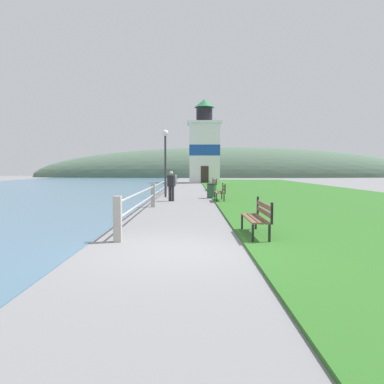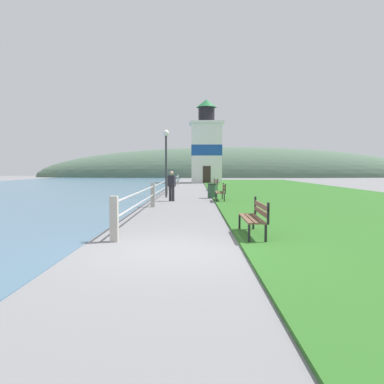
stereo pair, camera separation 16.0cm
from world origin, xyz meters
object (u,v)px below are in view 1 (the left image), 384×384
at_px(lighthouse, 205,148).
at_px(person_strolling, 172,185).
at_px(park_bench_midway, 222,191).
at_px(lamp_post, 166,151).
at_px(park_bench_near, 259,216).
at_px(park_bench_far, 213,184).
at_px(trash_bin, 212,191).

height_order(lighthouse, person_strolling, lighthouse).
height_order(park_bench_midway, lamp_post, lamp_post).
distance_m(park_bench_near, lamp_post, 13.49).
bearing_deg(park_bench_near, person_strolling, -75.36).
distance_m(park_bench_midway, park_bench_far, 9.64).
bearing_deg(trash_bin, lighthouse, 89.13).
relative_size(park_bench_near, park_bench_far, 0.96).
distance_m(park_bench_midway, trash_bin, 2.20).
bearing_deg(trash_bin, lamp_post, 166.29).
xyz_separation_m(park_bench_near, lighthouse, (-0.15, 36.16, 3.67)).
relative_size(park_bench_midway, park_bench_far, 0.85).
relative_size(park_bench_midway, lamp_post, 0.41).
relative_size(park_bench_midway, lighthouse, 0.16).
bearing_deg(lighthouse, park_bench_midway, -89.96).
xyz_separation_m(park_bench_near, park_bench_midway, (-0.13, 10.10, -0.00)).
relative_size(park_bench_near, lighthouse, 0.18).
bearing_deg(lighthouse, person_strolling, -95.64).
bearing_deg(lamp_post, lighthouse, 82.54).
xyz_separation_m(lighthouse, trash_bin, (-0.36, -23.90, -3.79)).
relative_size(park_bench_near, person_strolling, 1.16).
bearing_deg(person_strolling, park_bench_near, -140.62).
bearing_deg(park_bench_midway, park_bench_far, -90.14).
xyz_separation_m(park_bench_far, lamp_post, (-3.17, -6.82, 2.20)).
relative_size(lighthouse, trash_bin, 11.87).
xyz_separation_m(park_bench_far, lighthouse, (-0.12, 16.43, 3.67)).
distance_m(park_bench_near, trash_bin, 12.27).
bearing_deg(park_bench_near, park_bench_midway, -89.37).
height_order(person_strolling, lamp_post, lamp_post).
height_order(park_bench_near, park_bench_far, same).
bearing_deg(park_bench_midway, park_bench_near, 91.21).
bearing_deg(trash_bin, park_bench_far, 86.27).
xyz_separation_m(park_bench_near, trash_bin, (-0.51, 12.26, -0.12)).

